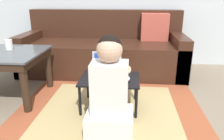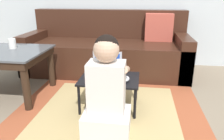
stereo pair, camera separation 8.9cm
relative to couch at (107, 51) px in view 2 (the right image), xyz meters
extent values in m
plane|color=#7F705B|center=(0.22, -1.20, -0.28)|extent=(16.00, 16.00, 0.00)
cube|color=#9E4C2D|center=(0.18, -1.26, -0.28)|extent=(1.71, 1.95, 0.01)
cube|color=tan|center=(0.18, -1.26, -0.27)|extent=(1.23, 1.40, 0.00)
cube|color=#381E14|center=(-0.01, -0.05, -0.07)|extent=(2.14, 0.82, 0.42)
cube|color=#381E14|center=(-0.01, 0.27, 0.33)|extent=(2.14, 0.18, 0.39)
cube|color=#381E14|center=(-1.00, -0.05, -0.02)|extent=(0.16, 0.82, 0.52)
cube|color=#381E14|center=(0.98, -0.05, -0.02)|extent=(0.16, 0.82, 0.52)
cube|color=#B24C3D|center=(0.68, 0.11, 0.31)|extent=(0.36, 0.14, 0.36)
cylinder|color=black|center=(-0.55, -1.19, -0.05)|extent=(0.07, 0.07, 0.46)
cylinder|color=black|center=(-0.55, -0.63, -0.05)|extent=(0.07, 0.07, 0.46)
cube|color=black|center=(0.18, -1.06, 0.01)|extent=(0.53, 0.40, 0.02)
cylinder|color=black|center=(-0.06, -1.23, -0.14)|extent=(0.02, 0.02, 0.28)
cylinder|color=black|center=(0.43, -1.23, -0.14)|extent=(0.02, 0.02, 0.28)
cylinder|color=black|center=(-0.06, -0.88, -0.14)|extent=(0.02, 0.02, 0.28)
cylinder|color=black|center=(0.43, -0.88, -0.14)|extent=(0.02, 0.02, 0.28)
cube|color=#B7BCC6|center=(0.14, -1.02, 0.03)|extent=(0.27, 0.20, 0.02)
cube|color=#28282D|center=(0.14, -1.04, 0.04)|extent=(0.23, 0.12, 0.00)
cube|color=#B7BCC6|center=(0.14, -0.92, 0.13)|extent=(0.27, 0.01, 0.19)
cube|color=#1E47B7|center=(0.14, -0.93, 0.13)|extent=(0.24, 0.00, 0.16)
ellipsoid|color=silver|center=(0.34, -1.10, 0.04)|extent=(0.06, 0.11, 0.04)
cube|color=silver|center=(0.22, -1.46, -0.19)|extent=(0.35, 0.30, 0.19)
cube|color=silver|center=(0.22, -1.46, 0.10)|extent=(0.26, 0.19, 0.39)
sphere|color=tan|center=(0.22, -1.46, 0.38)|extent=(0.18, 0.18, 0.18)
sphere|color=black|center=(0.22, -1.45, 0.40)|extent=(0.17, 0.17, 0.17)
cylinder|color=tan|center=(0.10, -1.32, 0.20)|extent=(0.06, 0.29, 0.14)
cylinder|color=tan|center=(0.35, -1.32, 0.20)|extent=(0.06, 0.29, 0.14)
cylinder|color=white|center=(-0.87, -0.81, 0.25)|extent=(0.07, 0.07, 0.10)
camera|label=1|loc=(0.37, -2.88, 0.74)|focal=35.00mm
camera|label=2|loc=(0.46, -2.87, 0.74)|focal=35.00mm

